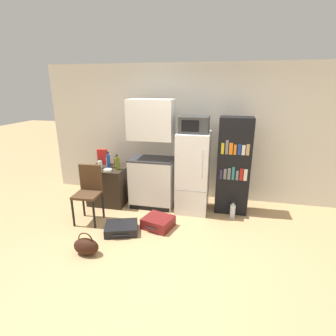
{
  "coord_description": "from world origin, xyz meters",
  "views": [
    {
      "loc": [
        0.69,
        -3.15,
        2.23
      ],
      "look_at": [
        -0.21,
        0.85,
        0.93
      ],
      "focal_mm": 28.0,
      "sensor_mm": 36.0,
      "label": 1
    }
  ],
  "objects": [
    {
      "name": "ground_plane",
      "position": [
        0.0,
        0.0,
        0.0
      ],
      "size": [
        24.0,
        24.0,
        0.0
      ],
      "primitive_type": "plane",
      "color": "tan"
    },
    {
      "name": "wall_back",
      "position": [
        0.2,
        2.0,
        1.32
      ],
      "size": [
        6.4,
        0.1,
        2.64
      ],
      "color": "silver",
      "rests_on": "ground_plane"
    },
    {
      "name": "side_table",
      "position": [
        -1.49,
        1.28,
        0.36
      ],
      "size": [
        0.7,
        0.64,
        0.72
      ],
      "color": "#2D2319",
      "rests_on": "ground_plane"
    },
    {
      "name": "kitchen_hutch",
      "position": [
        -0.62,
        1.34,
        0.93
      ],
      "size": [
        0.82,
        0.54,
        2.0
      ],
      "color": "silver",
      "rests_on": "ground_plane"
    },
    {
      "name": "refrigerator",
      "position": [
        0.15,
        1.3,
        0.73
      ],
      "size": [
        0.56,
        0.62,
        1.45
      ],
      "color": "white",
      "rests_on": "ground_plane"
    },
    {
      "name": "microwave",
      "position": [
        0.15,
        1.3,
        1.59
      ],
      "size": [
        0.5,
        0.4,
        0.28
      ],
      "color": "#333333",
      "rests_on": "refrigerator"
    },
    {
      "name": "bookshelf",
      "position": [
        0.85,
        1.42,
        0.86
      ],
      "size": [
        0.57,
        0.37,
        1.73
      ],
      "color": "black",
      "rests_on": "ground_plane"
    },
    {
      "name": "bottle_olive_oil",
      "position": [
        -1.26,
        1.2,
        0.84
      ],
      "size": [
        0.08,
        0.08,
        0.29
      ],
      "color": "#566619",
      "rests_on": "side_table"
    },
    {
      "name": "bottle_milk_white",
      "position": [
        -1.6,
        1.19,
        0.8
      ],
      "size": [
        0.08,
        0.08,
        0.19
      ],
      "color": "white",
      "rests_on": "side_table"
    },
    {
      "name": "bottle_blue_soda",
      "position": [
        -1.47,
        1.28,
        0.85
      ],
      "size": [
        0.07,
        0.07,
        0.31
      ],
      "color": "#1E47A3",
      "rests_on": "side_table"
    },
    {
      "name": "bottle_amber_beer",
      "position": [
        -1.41,
        1.47,
        0.79
      ],
      "size": [
        0.07,
        0.07,
        0.16
      ],
      "color": "brown",
      "rests_on": "side_table"
    },
    {
      "name": "bottle_clear_short",
      "position": [
        -1.54,
        1.39,
        0.81
      ],
      "size": [
        0.07,
        0.07,
        0.21
      ],
      "color": "silver",
      "rests_on": "side_table"
    },
    {
      "name": "bowl",
      "position": [
        -1.39,
        1.05,
        0.74
      ],
      "size": [
        0.15,
        0.15,
        0.04
      ],
      "color": "silver",
      "rests_on": "side_table"
    },
    {
      "name": "cereal_box",
      "position": [
        -1.69,
        1.47,
        0.87
      ],
      "size": [
        0.19,
        0.07,
        0.3
      ],
      "color": "red",
      "rests_on": "side_table"
    },
    {
      "name": "chair",
      "position": [
        -1.5,
        0.54,
        0.58
      ],
      "size": [
        0.42,
        0.43,
        0.97
      ],
      "rotation": [
        0.0,
        0.0,
        0.05
      ],
      "color": "black",
      "rests_on": "ground_plane"
    },
    {
      "name": "suitcase_large_flat",
      "position": [
        -0.3,
        0.53,
        0.09
      ],
      "size": [
        0.54,
        0.51,
        0.18
      ],
      "rotation": [
        0.0,
        0.0,
        -0.29
      ],
      "color": "maroon",
      "rests_on": "ground_plane"
    },
    {
      "name": "suitcase_small_flat",
      "position": [
        -0.83,
        0.26,
        0.07
      ],
      "size": [
        0.61,
        0.54,
        0.13
      ],
      "rotation": [
        0.0,
        0.0,
        0.32
      ],
      "color": "black",
      "rests_on": "ground_plane"
    },
    {
      "name": "handbag",
      "position": [
        -1.08,
        -0.38,
        0.12
      ],
      "size": [
        0.36,
        0.2,
        0.33
      ],
      "color": "#33190F",
      "rests_on": "ground_plane"
    },
    {
      "name": "water_bottle_front",
      "position": [
        0.89,
        1.14,
        0.13
      ],
      "size": [
        0.09,
        0.09,
        0.3
      ],
      "color": "silver",
      "rests_on": "ground_plane"
    }
  ]
}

